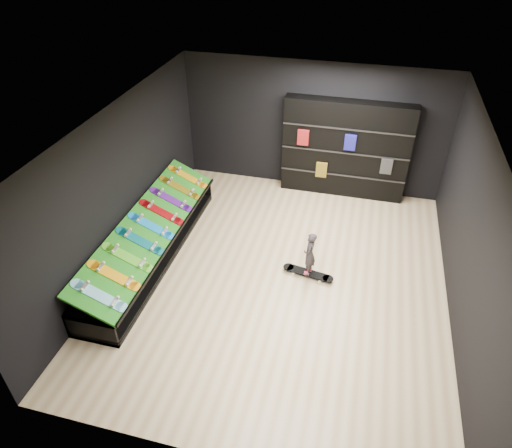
% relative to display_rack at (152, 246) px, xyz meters
% --- Properties ---
extents(floor, '(6.00, 7.00, 0.01)m').
position_rel_display_rack_xyz_m(floor, '(2.55, 0.00, -0.25)').
color(floor, beige).
rests_on(floor, ground).
extents(ceiling, '(6.00, 7.00, 0.01)m').
position_rel_display_rack_xyz_m(ceiling, '(2.55, 0.00, 2.75)').
color(ceiling, white).
rests_on(ceiling, ground).
extents(wall_back, '(6.00, 0.02, 3.00)m').
position_rel_display_rack_xyz_m(wall_back, '(2.55, 3.50, 1.25)').
color(wall_back, black).
rests_on(wall_back, ground).
extents(wall_front, '(6.00, 0.02, 3.00)m').
position_rel_display_rack_xyz_m(wall_front, '(2.55, -3.50, 1.25)').
color(wall_front, black).
rests_on(wall_front, ground).
extents(wall_left, '(0.02, 7.00, 3.00)m').
position_rel_display_rack_xyz_m(wall_left, '(-0.45, 0.00, 1.25)').
color(wall_left, black).
rests_on(wall_left, ground).
extents(wall_right, '(0.02, 7.00, 3.00)m').
position_rel_display_rack_xyz_m(wall_right, '(5.55, 0.00, 1.25)').
color(wall_right, black).
rests_on(wall_right, ground).
extents(display_rack, '(0.90, 4.50, 0.50)m').
position_rel_display_rack_xyz_m(display_rack, '(0.00, 0.00, 0.00)').
color(display_rack, black).
rests_on(display_rack, ground).
extents(turf_ramp, '(0.92, 4.50, 0.46)m').
position_rel_display_rack_xyz_m(turf_ramp, '(0.05, 0.00, 0.46)').
color(turf_ramp, '#166810').
rests_on(turf_ramp, display_rack).
extents(back_shelving, '(2.83, 0.33, 2.26)m').
position_rel_display_rack_xyz_m(back_shelving, '(3.34, 3.32, 0.88)').
color(back_shelving, black).
rests_on(back_shelving, ground).
extents(floor_skateboard, '(1.00, 0.39, 0.09)m').
position_rel_display_rack_xyz_m(floor_skateboard, '(3.06, 0.17, -0.20)').
color(floor_skateboard, black).
rests_on(floor_skateboard, ground).
extents(child, '(0.15, 0.21, 0.53)m').
position_rel_display_rack_xyz_m(child, '(3.06, 0.17, 0.11)').
color(child, black).
rests_on(child, floor_skateboard).
extents(display_board_0, '(0.93, 0.22, 0.50)m').
position_rel_display_rack_xyz_m(display_board_0, '(0.06, -1.90, 0.49)').
color(display_board_0, '#0CB2E5').
rests_on(display_board_0, turf_ramp).
extents(display_board_1, '(0.93, 0.22, 0.50)m').
position_rel_display_rack_xyz_m(display_board_1, '(0.06, -1.42, 0.49)').
color(display_board_1, yellow).
rests_on(display_board_1, turf_ramp).
extents(display_board_2, '(0.93, 0.22, 0.50)m').
position_rel_display_rack_xyz_m(display_board_2, '(0.06, -0.95, 0.49)').
color(display_board_2, green).
rests_on(display_board_2, turf_ramp).
extents(display_board_3, '(0.93, 0.22, 0.50)m').
position_rel_display_rack_xyz_m(display_board_3, '(0.06, -0.48, 0.49)').
color(display_board_3, '#0C8C99').
rests_on(display_board_3, turf_ramp).
extents(display_board_4, '(0.93, 0.22, 0.50)m').
position_rel_display_rack_xyz_m(display_board_4, '(0.06, 0.00, 0.49)').
color(display_board_4, blue).
rests_on(display_board_4, turf_ramp).
extents(display_board_5, '(0.93, 0.22, 0.50)m').
position_rel_display_rack_xyz_m(display_board_5, '(0.06, 0.48, 0.49)').
color(display_board_5, red).
rests_on(display_board_5, turf_ramp).
extents(display_board_6, '(0.93, 0.22, 0.50)m').
position_rel_display_rack_xyz_m(display_board_6, '(0.06, 0.95, 0.49)').
color(display_board_6, purple).
rests_on(display_board_6, turf_ramp).
extents(display_board_7, '(0.93, 0.22, 0.50)m').
position_rel_display_rack_xyz_m(display_board_7, '(0.06, 1.42, 0.49)').
color(display_board_7, yellow).
rests_on(display_board_7, turf_ramp).
extents(display_board_8, '(0.93, 0.22, 0.50)m').
position_rel_display_rack_xyz_m(display_board_8, '(0.06, 1.90, 0.49)').
color(display_board_8, orange).
rests_on(display_board_8, turf_ramp).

